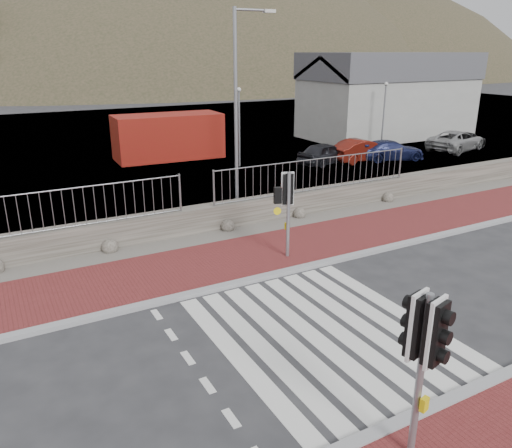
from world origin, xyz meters
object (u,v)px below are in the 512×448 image
car_e (466,140)px  streetlight (239,106)px  car_b (363,150)px  traffic_signal_near (424,343)px  car_d (456,141)px  car_c (391,150)px  traffic_signal_far (287,197)px  car_a (325,153)px  shipping_container (168,137)px

car_e → streetlight: bearing=93.4°
car_b → streetlight: bearing=118.0°
traffic_signal_near → car_d: bearing=24.7°
car_c → car_e: bearing=-72.9°
traffic_signal_far → car_a: 13.60m
car_c → car_e: (6.51, 0.26, 0.02)m
traffic_signal_far → car_c: traffic_signal_far is taller
car_d → shipping_container: bearing=53.7°
car_a → car_b: size_ratio=0.92×
traffic_signal_far → car_b: (11.17, 9.82, -1.29)m
traffic_signal_near → car_e: (21.72, 17.03, -1.42)m
shipping_container → car_d: shipping_container is taller
car_c → traffic_signal_near: bearing=152.7°
streetlight → car_a: size_ratio=2.08×
shipping_container → car_c: bearing=-28.5°
car_b → car_d: size_ratio=0.85×
shipping_container → car_e: bearing=-17.3°
streetlight → car_e: 19.76m
traffic_signal_near → shipping_container: (4.37, 23.33, -0.75)m
streetlight → traffic_signal_near: bearing=-101.2°
shipping_container → streetlight: bearing=-93.9°
car_d → car_e: (0.94, 0.04, -0.04)m
car_b → car_d: (7.17, -0.31, -0.00)m
streetlight → car_c: size_ratio=1.88×
car_c → shipping_container: bearing=73.7°
car_a → car_b: car_b is taller
car_e → car_c: bearing=79.6°
traffic_signal_near → shipping_container: traffic_signal_near is taller
car_a → shipping_container: bearing=37.2°
car_c → traffic_signal_far: bearing=140.9°
streetlight → car_c: 13.67m
streetlight → car_d: bearing=20.0°
streetlight → car_b: (10.58, 5.64, -3.46)m
traffic_signal_far → streetlight: (0.59, 4.18, 2.17)m
traffic_signal_far → car_b: bearing=-123.0°
streetlight → car_e: streetlight is taller
traffic_signal_far → car_c: 15.85m
streetlight → car_c: (12.18, 5.12, -3.52)m
car_b → car_e: 8.12m
shipping_container → car_e: shipping_container is taller
traffic_signal_far → car_c: size_ratio=0.68×
shipping_container → car_e: size_ratio=1.77×
car_c → car_b: bearing=86.6°
traffic_signal_near → car_d: 26.88m
traffic_signal_far → shipping_container: 15.98m
streetlight → car_b: 12.48m
car_b → car_d: bearing=-92.6°
streetlight → shipping_container: size_ratio=1.21×
car_a → car_e: 10.42m
car_a → traffic_signal_near: bearing=133.6°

